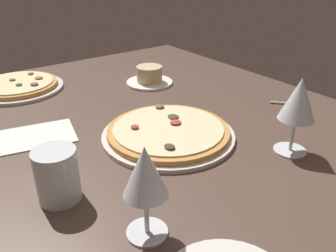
% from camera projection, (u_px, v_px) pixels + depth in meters
% --- Properties ---
extents(dining_table, '(1.50, 1.10, 0.04)m').
position_uv_depth(dining_table, '(168.00, 144.00, 0.85)').
color(dining_table, brown).
rests_on(dining_table, ground).
extents(pizza_main, '(0.32, 0.32, 0.03)m').
position_uv_depth(pizza_main, '(168.00, 133.00, 0.83)').
color(pizza_main, silver).
rests_on(pizza_main, dining_table).
extents(pizza_side, '(0.29, 0.29, 0.03)m').
position_uv_depth(pizza_side, '(17.00, 86.00, 1.12)').
color(pizza_side, silver).
rests_on(pizza_side, dining_table).
extents(ramekin_on_saucer, '(0.16, 0.16, 0.06)m').
position_uv_depth(ramekin_on_saucer, '(149.00, 77.00, 1.17)').
color(ramekin_on_saucer, white).
rests_on(ramekin_on_saucer, dining_table).
extents(wine_glass_far, '(0.08, 0.08, 0.17)m').
position_uv_depth(wine_glass_far, '(299.00, 102.00, 0.73)').
color(wine_glass_far, silver).
rests_on(wine_glass_far, dining_table).
extents(wine_glass_near, '(0.07, 0.07, 0.16)m').
position_uv_depth(wine_glass_near, '(145.00, 175.00, 0.50)').
color(wine_glass_near, silver).
rests_on(wine_glass_near, dining_table).
extents(water_glass, '(0.08, 0.08, 0.10)m').
position_uv_depth(water_glass, '(58.00, 177.00, 0.61)').
color(water_glass, silver).
rests_on(water_glass, dining_table).
extents(paper_menu, '(0.17, 0.23, 0.00)m').
position_uv_depth(paper_menu, '(29.00, 138.00, 0.83)').
color(paper_menu, white).
rests_on(paper_menu, dining_table).
extents(spoon, '(0.09, 0.09, 0.01)m').
position_uv_depth(spoon, '(298.00, 104.00, 1.01)').
color(spoon, silver).
rests_on(spoon, dining_table).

